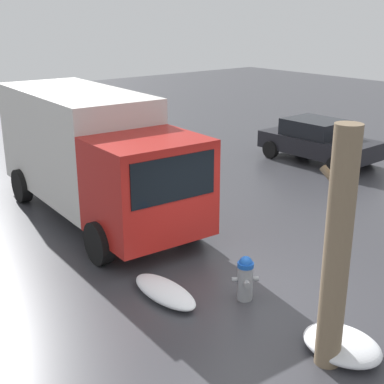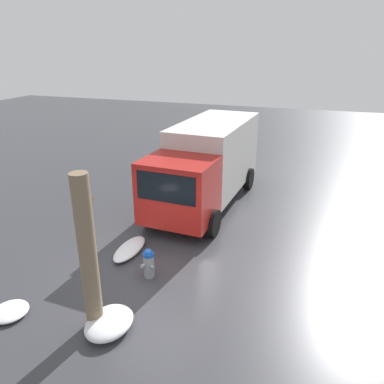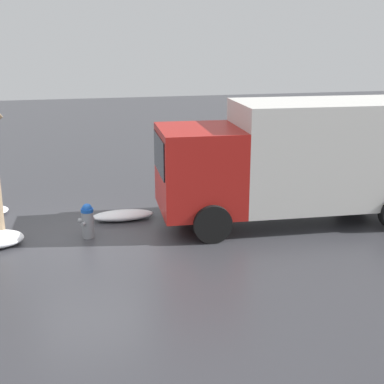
% 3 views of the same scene
% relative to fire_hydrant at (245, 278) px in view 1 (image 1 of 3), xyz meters
% --- Properties ---
extents(ground_plane, '(60.00, 60.00, 0.00)m').
position_rel_fire_hydrant_xyz_m(ground_plane, '(0.00, -0.00, -0.43)').
color(ground_plane, '#38383D').
extents(fire_hydrant, '(0.40, 0.45, 0.84)m').
position_rel_fire_hydrant_xyz_m(fire_hydrant, '(0.00, 0.00, 0.00)').
color(fire_hydrant, gray).
rests_on(fire_hydrant, ground_plane).
extents(tree_trunk, '(0.57, 0.37, 3.56)m').
position_rel_fire_hydrant_xyz_m(tree_trunk, '(-2.07, 0.34, 1.36)').
color(tree_trunk, '#7F6B51').
rests_on(tree_trunk, ground_plane).
extents(delivery_truck, '(7.08, 2.85, 3.05)m').
position_rel_fire_hydrant_xyz_m(delivery_truck, '(5.40, 0.01, 1.23)').
color(delivery_truck, red).
rests_on(delivery_truck, ground_plane).
extents(parked_car, '(4.04, 2.11, 1.42)m').
position_rel_fire_hydrant_xyz_m(parked_car, '(5.17, -8.49, 0.30)').
color(parked_car, black).
rests_on(parked_car, ground_plane).
extents(snow_pile_curbside, '(1.24, 0.98, 0.30)m').
position_rel_fire_hydrant_xyz_m(snow_pile_curbside, '(-2.07, -0.01, -0.28)').
color(snow_pile_curbside, white).
rests_on(snow_pile_curbside, ground_plane).
extents(snow_pile_by_tree, '(1.60, 0.64, 0.24)m').
position_rel_fire_hydrant_xyz_m(snow_pile_by_tree, '(0.94, 1.08, -0.31)').
color(snow_pile_by_tree, white).
rests_on(snow_pile_by_tree, ground_plane).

